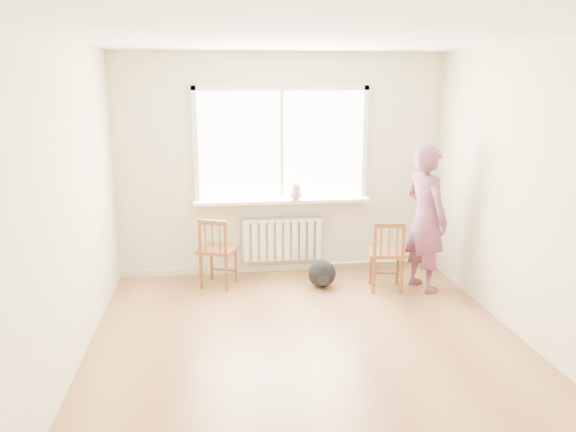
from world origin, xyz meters
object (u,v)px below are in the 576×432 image
object	(u,v)px
chair_left	(217,252)
cat	(295,192)
chair_right	(387,256)
person	(426,219)
backpack	(322,274)

from	to	relation	value
chair_left	cat	world-z (taller)	cat
chair_left	cat	size ratio (longest dim) A/B	2.16
chair_right	person	xyz separation A→B (m)	(0.44, 0.01, 0.42)
person	backpack	distance (m)	1.35
chair_left	person	world-z (taller)	person
chair_right	cat	bearing A→B (deg)	-24.82
cat	chair_right	bearing A→B (deg)	-32.97
chair_left	person	xyz separation A→B (m)	(2.37, -0.36, 0.42)
chair_left	chair_right	xyz separation A→B (m)	(1.93, -0.38, -0.00)
chair_right	backpack	bearing A→B (deg)	-5.94
chair_right	person	bearing A→B (deg)	-168.44
person	chair_left	bearing A→B (deg)	61.17
backpack	chair_right	bearing A→B (deg)	-15.86
chair_left	chair_right	world-z (taller)	chair_left
cat	backpack	distance (m)	1.04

